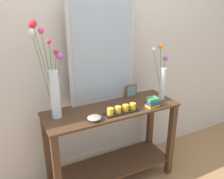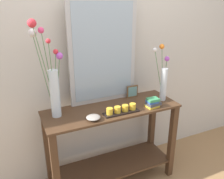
% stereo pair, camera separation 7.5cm
% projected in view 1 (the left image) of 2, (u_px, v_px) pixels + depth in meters
% --- Properties ---
extents(wall_back, '(6.40, 0.08, 2.70)m').
position_uv_depth(wall_back, '(96.00, 43.00, 2.18)').
color(wall_back, beige).
rests_on(wall_back, ground).
extents(console_table, '(1.24, 0.43, 0.81)m').
position_uv_depth(console_table, '(112.00, 139.00, 2.22)').
color(console_table, '#472D1C').
rests_on(console_table, ground).
extents(mirror_leaning, '(0.65, 0.03, 0.95)m').
position_uv_depth(mirror_leaning, '(102.00, 52.00, 2.08)').
color(mirror_leaning, '#B7B2AD').
rests_on(mirror_leaning, console_table).
extents(tall_vase_left, '(0.24, 0.18, 0.79)m').
position_uv_depth(tall_vase_left, '(52.00, 81.00, 1.82)').
color(tall_vase_left, silver).
rests_on(tall_vase_left, console_table).
extents(vase_right, '(0.17, 0.13, 0.54)m').
position_uv_depth(vase_right, '(162.00, 78.00, 2.22)').
color(vase_right, silver).
rests_on(vase_right, console_table).
extents(candle_tray, '(0.32, 0.09, 0.07)m').
position_uv_depth(candle_tray, '(122.00, 110.00, 2.00)').
color(candle_tray, black).
rests_on(candle_tray, console_table).
extents(picture_frame_small, '(0.12, 0.01, 0.12)m').
position_uv_depth(picture_frame_small, '(131.00, 91.00, 2.32)').
color(picture_frame_small, brown).
rests_on(picture_frame_small, console_table).
extents(decorative_bowl, '(0.12, 0.12, 0.04)m').
position_uv_depth(decorative_bowl, '(94.00, 118.00, 1.87)').
color(decorative_bowl, '#9E9389').
rests_on(decorative_bowl, console_table).
extents(book_stack, '(0.14, 0.10, 0.09)m').
position_uv_depth(book_stack, '(152.00, 102.00, 2.12)').
color(book_stack, gold).
rests_on(book_stack, console_table).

